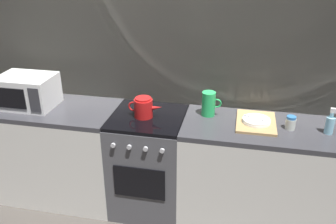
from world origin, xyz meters
TOP-DOWN VIEW (x-y plane):
  - ground_plane at (0.00, 0.00)m, footprint 8.00×8.00m
  - back_wall at (0.00, 0.32)m, footprint 3.60×0.05m
  - counter_left at (-0.90, 0.00)m, footprint 1.20×0.60m
  - stove_unit at (-0.00, -0.00)m, footprint 0.60×0.63m
  - counter_right at (0.90, 0.00)m, footprint 1.20×0.60m
  - microwave at (-1.05, -0.01)m, footprint 0.46×0.35m
  - kettle at (-0.03, -0.02)m, footprint 0.28×0.15m
  - pitcher at (0.48, 0.12)m, footprint 0.16×0.11m
  - dish_pile at (0.86, 0.04)m, footprint 0.30×0.40m
  - spice_jar at (1.11, -0.00)m, footprint 0.08×0.08m
  - spray_bottle at (1.39, -0.01)m, footprint 0.08×0.06m

SIDE VIEW (x-z plane):
  - ground_plane at x=0.00m, z-range 0.00..0.00m
  - stove_unit at x=0.00m, z-range 0.00..0.90m
  - counter_left at x=-0.90m, z-range 0.00..0.90m
  - counter_right at x=0.90m, z-range 0.00..0.90m
  - dish_pile at x=0.86m, z-range 0.89..0.95m
  - spice_jar at x=1.11m, z-range 0.90..1.00m
  - spray_bottle at x=1.39m, z-range 0.88..1.08m
  - kettle at x=-0.03m, z-range 0.90..1.06m
  - pitcher at x=0.48m, z-range 0.90..1.10m
  - microwave at x=-1.05m, z-range 0.90..1.17m
  - back_wall at x=0.00m, z-range 0.00..2.40m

